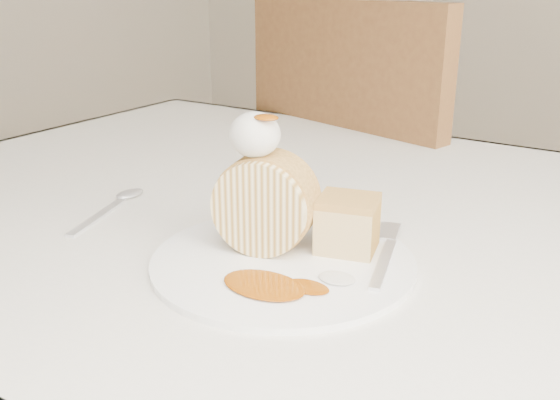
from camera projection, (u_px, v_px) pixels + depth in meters
The scene contains 10 objects.
table at pixel (359, 285), 0.78m from camera, with size 1.40×0.90×0.75m.
chair_far at pixel (375, 201), 1.35m from camera, with size 0.57×0.57×0.98m.
plate at pixel (283, 261), 0.63m from camera, with size 0.27×0.27×0.01m, color white.
roulade_slice at pixel (265, 203), 0.64m from camera, with size 0.10×0.10×0.05m, color beige.
cake_chunk at pixel (347, 227), 0.64m from camera, with size 0.06×0.05×0.05m, color tan.
whipped_cream at pixel (255, 135), 0.61m from camera, with size 0.05×0.05×0.05m, color silver.
caramel_drizzle at pixel (266, 112), 0.59m from camera, with size 0.03×0.02×0.01m, color #8D4005.
caramel_pool at pixel (264, 285), 0.57m from camera, with size 0.08×0.05×0.00m, color #8D4005, non-canonical shape.
fork at pixel (384, 263), 0.61m from camera, with size 0.02×0.16×0.00m, color silver.
spoon at pixel (98, 217), 0.75m from camera, with size 0.02×0.15×0.00m, color silver.
Camera 1 is at (0.29, -0.44, 1.03)m, focal length 40.00 mm.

